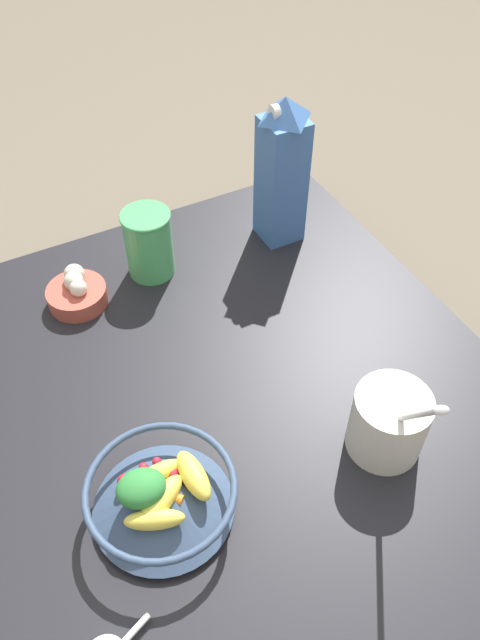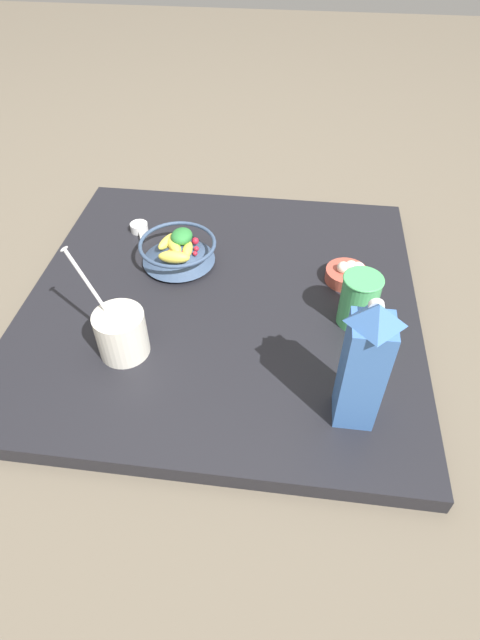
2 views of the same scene
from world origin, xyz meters
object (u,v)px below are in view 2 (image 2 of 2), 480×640
at_px(drinking_cup, 359,299).
at_px(fruit_bowl, 178,250).
at_px(milk_carton, 364,365).
at_px(yogurt_tub, 121,331).
at_px(garlic_bowl, 347,273).

bearing_deg(drinking_cup, fruit_bowl, -20.13).
bearing_deg(milk_carton, drinking_cup, -93.46).
height_order(fruit_bowl, milk_carton, milk_carton).
distance_m(yogurt_tub, drinking_cup, 0.53).
xyz_separation_m(yogurt_tub, drinking_cup, (-0.51, -0.16, 0.01)).
xyz_separation_m(milk_carton, drinking_cup, (-0.02, -0.26, -0.08)).
height_order(fruit_bowl, garlic_bowl, fruit_bowl).
bearing_deg(garlic_bowl, yogurt_tub, 31.90).
relative_size(drinking_cup, garlic_bowl, 1.24).
xyz_separation_m(fruit_bowl, drinking_cup, (-0.46, 0.17, 0.03)).
distance_m(yogurt_tub, garlic_bowl, 0.58).
relative_size(fruit_bowl, drinking_cup, 1.54).
relative_size(fruit_bowl, milk_carton, 0.69).
bearing_deg(yogurt_tub, fruit_bowl, -98.99).
distance_m(fruit_bowl, milk_carton, 0.63).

